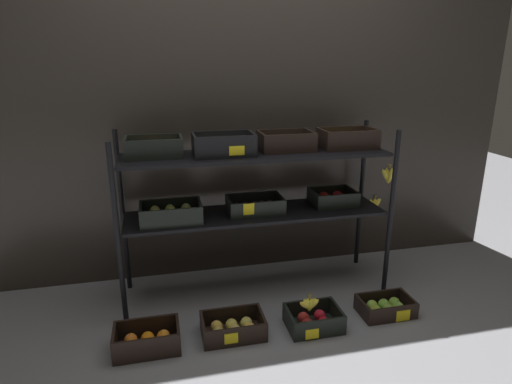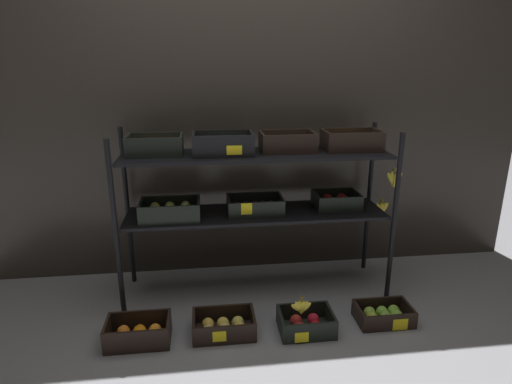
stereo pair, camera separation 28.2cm
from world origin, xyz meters
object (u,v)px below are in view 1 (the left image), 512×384
at_px(crate_ground_apple_red, 314,320).
at_px(crate_ground_apple_green, 385,307).
at_px(crate_ground_orange, 147,341).
at_px(crate_ground_apple_gold, 233,328).
at_px(banana_bunch_loose, 309,304).
at_px(display_rack, 256,180).

relative_size(crate_ground_apple_red, crate_ground_apple_green, 0.96).
distance_m(crate_ground_orange, crate_ground_apple_gold, 0.49).
bearing_deg(banana_bunch_loose, crate_ground_apple_gold, 174.54).
distance_m(display_rack, crate_ground_orange, 1.17).
xyz_separation_m(crate_ground_orange, crate_ground_apple_green, (1.47, 0.02, -0.01)).
bearing_deg(crate_ground_apple_red, display_rack, 113.95).
bearing_deg(crate_ground_apple_gold, crate_ground_apple_green, 0.03).
xyz_separation_m(crate_ground_orange, banana_bunch_loose, (0.94, -0.03, 0.12)).
relative_size(crate_ground_orange, crate_ground_apple_red, 1.12).
bearing_deg(banana_bunch_loose, crate_ground_apple_green, 4.71).
bearing_deg(crate_ground_apple_gold, crate_ground_orange, -177.88).
distance_m(display_rack, crate_ground_apple_green, 1.16).
xyz_separation_m(crate_ground_apple_green, banana_bunch_loose, (-0.53, -0.04, 0.12)).
distance_m(display_rack, crate_ground_apple_red, 0.95).
bearing_deg(crate_ground_apple_gold, banana_bunch_loose, -5.46).
bearing_deg(crate_ground_apple_red, banana_bunch_loose, -165.68).
bearing_deg(crate_ground_apple_gold, display_rack, 62.85).
bearing_deg(banana_bunch_loose, crate_ground_orange, 178.46).
xyz_separation_m(display_rack, banana_bunch_loose, (0.20, -0.54, -0.63)).
distance_m(crate_ground_orange, crate_ground_apple_green, 1.47).
xyz_separation_m(display_rack, crate_ground_orange, (-0.74, -0.51, -0.75)).
bearing_deg(crate_ground_apple_green, crate_ground_orange, -179.28).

